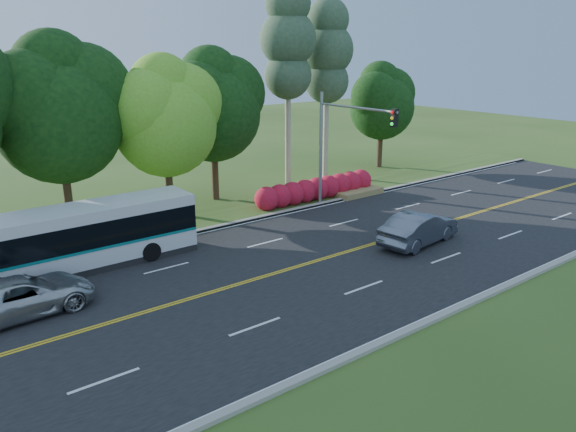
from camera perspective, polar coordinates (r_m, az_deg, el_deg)
ground at (r=26.35m, az=3.04°, el=-4.56°), size 120.00×120.00×0.00m
road at (r=26.34m, az=3.04°, el=-4.54°), size 60.00×14.00×0.02m
curb_north at (r=31.74m, az=-5.44°, el=-0.70°), size 60.00×0.30×0.15m
curb_south at (r=21.92m, az=15.57°, el=-9.62°), size 60.00×0.30×0.15m
grass_verge at (r=33.26m, az=-7.17°, el=0.03°), size 60.00×4.00×0.10m
lane_markings at (r=26.28m, az=2.89°, el=-4.56°), size 57.60×13.82×0.00m
tree_row at (r=32.62m, az=-18.46°, el=10.95°), size 44.70×9.10×13.84m
bougainvillea_hedge at (r=36.49m, az=3.19°, el=2.74°), size 9.50×2.25×1.50m
traffic_signal at (r=33.27m, az=5.54°, el=8.25°), size 0.42×6.10×7.00m
transit_bus at (r=26.52m, az=-20.84°, el=-2.28°), size 10.85×2.45×2.84m
sedan at (r=29.00m, az=13.17°, el=-1.22°), size 5.11×2.32×1.63m
suv at (r=23.20m, az=-25.39°, el=-7.36°), size 5.31×2.66×1.44m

